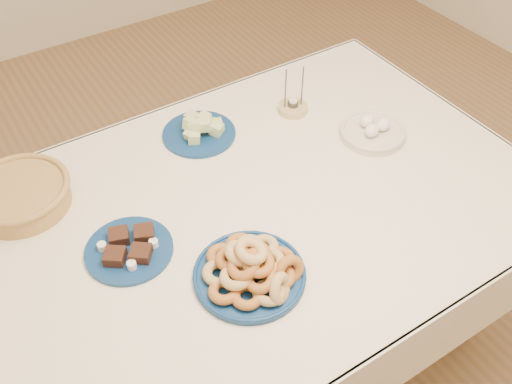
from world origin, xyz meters
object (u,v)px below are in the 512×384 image
at_px(dining_table, 247,232).
at_px(brownie_plate, 129,248).
at_px(melon_plate, 201,131).
at_px(candle_holder, 293,107).
at_px(egg_bowl, 373,131).
at_px(wicker_basket, 20,195).
at_px(donut_platter, 252,269).

xyz_separation_m(dining_table, brownie_plate, (-0.34, 0.03, 0.12)).
distance_m(dining_table, brownie_plate, 0.36).
distance_m(melon_plate, candle_holder, 0.33).
xyz_separation_m(melon_plate, egg_bowl, (0.46, -0.30, 0.00)).
height_order(melon_plate, wicker_basket, melon_plate).
xyz_separation_m(dining_table, donut_platter, (-0.12, -0.22, 0.14)).
bearing_deg(donut_platter, wicker_basket, 125.78).
height_order(dining_table, melon_plate, melon_plate).
bearing_deg(melon_plate, brownie_plate, -140.49).
xyz_separation_m(wicker_basket, candle_holder, (0.90, -0.05, -0.02)).
distance_m(wicker_basket, egg_bowl, 1.07).
relative_size(candle_holder, egg_bowl, 0.65).
bearing_deg(egg_bowl, donut_platter, -157.01).
bearing_deg(melon_plate, donut_platter, -106.34).
relative_size(donut_platter, wicker_basket, 1.01).
relative_size(brownie_plate, candle_holder, 1.70).
height_order(dining_table, candle_holder, candle_holder).
bearing_deg(wicker_basket, dining_table, -33.36).
bearing_deg(dining_table, donut_platter, -118.93).
relative_size(donut_platter, candle_holder, 2.25).
bearing_deg(brownie_plate, donut_platter, -47.55).
bearing_deg(donut_platter, melon_plate, 73.66).
relative_size(brownie_plate, wicker_basket, 0.76).
xyz_separation_m(dining_table, melon_plate, (0.05, 0.35, 0.13)).
xyz_separation_m(brownie_plate, wicker_basket, (-0.18, 0.32, 0.03)).
bearing_deg(wicker_basket, brownie_plate, -60.17).
height_order(donut_platter, egg_bowl, donut_platter).
xyz_separation_m(melon_plate, candle_holder, (0.32, -0.05, -0.01)).
distance_m(brownie_plate, candle_holder, 0.76).
bearing_deg(donut_platter, brownie_plate, 132.45).
relative_size(donut_platter, brownie_plate, 1.33).
height_order(melon_plate, brownie_plate, melon_plate).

